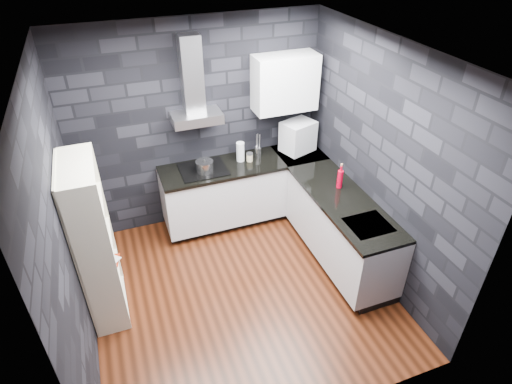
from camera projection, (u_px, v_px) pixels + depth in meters
ground at (241, 290)px, 4.93m from camera, size 3.20×3.20×0.00m
ceiling at (235, 54)px, 3.42m from camera, size 3.20×3.20×0.00m
wall_back at (198, 126)px, 5.44m from camera, size 3.20×0.05×2.70m
wall_front at (314, 318)px, 2.92m from camera, size 3.20×0.05×2.70m
wall_left at (61, 230)px, 3.71m from camera, size 0.05×3.20×2.70m
wall_right at (380, 164)px, 4.65m from camera, size 0.05×3.20×2.70m
toekick_back at (244, 213)px, 6.09m from camera, size 2.18×0.50×0.10m
toekick_right at (339, 254)px, 5.37m from camera, size 0.50×1.78×0.10m
counter_back_cab at (244, 189)px, 5.82m from camera, size 2.20×0.60×0.76m
counter_right_cab at (340, 228)px, 5.12m from camera, size 0.60×1.80×0.76m
counter_back_top at (244, 164)px, 5.59m from camera, size 2.20×0.62×0.04m
counter_right_top at (343, 201)px, 4.89m from camera, size 0.62×1.80×0.04m
counter_corner_top at (299, 153)px, 5.83m from camera, size 0.62×0.62×0.04m
hood_body at (197, 118)px, 5.16m from camera, size 0.60×0.34×0.12m
hood_chimney at (192, 74)px, 4.93m from camera, size 0.24×0.20×0.90m
upper_cabinet at (285, 83)px, 5.33m from camera, size 0.80×0.35×0.70m
cooktop at (203, 169)px, 5.42m from camera, size 0.58×0.50×0.01m
sink_rim at (369, 225)px, 4.50m from camera, size 0.44×0.40×0.01m
pot at (205, 167)px, 5.34m from camera, size 0.27×0.27×0.13m
glass_vase at (240, 152)px, 5.55m from camera, size 0.13×0.13×0.26m
storage_jar at (250, 158)px, 5.59m from camera, size 0.09×0.09×0.10m
utensil_crock at (258, 152)px, 5.70m from camera, size 0.11×0.11×0.12m
appliance_garage at (298, 136)px, 5.71m from camera, size 0.49×0.44×0.41m
red_bottle at (340, 179)px, 5.03m from camera, size 0.08×0.08×0.23m
bookshelf at (95, 243)px, 4.25m from camera, size 0.57×0.87×1.80m
fruit_bowl at (95, 245)px, 4.16m from camera, size 0.25×0.25×0.05m
book_red at (102, 255)px, 4.58m from camera, size 0.16×0.05×0.22m
book_second at (102, 253)px, 4.57m from camera, size 0.13×0.12×0.22m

